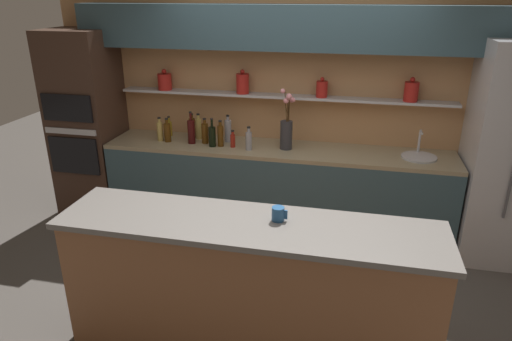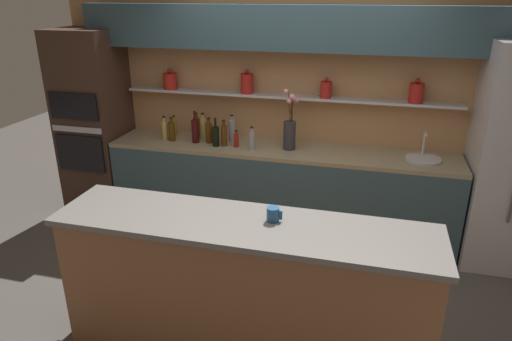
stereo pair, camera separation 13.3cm
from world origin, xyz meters
name	(u,v)px [view 2 (the right image)]	position (x,y,z in m)	size (l,w,h in m)	color
ground_plane	(263,298)	(0.00, 0.00, 0.00)	(12.00, 12.00, 0.00)	#4C4742
back_wall_unit	(300,82)	(0.00, 1.53, 1.55)	(5.20, 0.44, 2.60)	tan
back_counter_unit	(279,189)	(-0.14, 1.24, 0.46)	(3.56, 0.62, 0.92)	#334C56
island_counter	(244,288)	(0.00, -0.57, 0.51)	(2.54, 0.61, 1.02)	#99603D
oven_tower	(94,124)	(-2.27, 1.24, 1.03)	(0.66, 0.64, 2.05)	#3D281E
flower_vase	(290,130)	(-0.04, 1.23, 1.12)	(0.14, 0.16, 0.62)	#2D2D33
sink_fixture	(423,158)	(1.25, 1.25, 0.94)	(0.33, 0.33, 0.25)	#B7B7BC
bottle_spirit_0	(172,131)	(-1.30, 1.19, 1.03)	(0.07, 0.07, 0.26)	#4C2D0C
bottle_wine_1	(216,136)	(-0.79, 1.14, 1.03)	(0.07, 0.07, 0.30)	black
bottle_spirit_2	(197,127)	(-1.10, 1.39, 1.03)	(0.07, 0.07, 0.27)	#4C2D0C
bottle_spirit_3	(252,140)	(-0.40, 1.12, 1.02)	(0.06, 0.06, 0.24)	gray
bottle_sauce_4	(236,140)	(-0.58, 1.17, 1.00)	(0.05, 0.05, 0.18)	maroon
bottle_oil_5	(174,127)	(-1.37, 1.39, 1.01)	(0.06, 0.06, 0.22)	olive
bottle_spirit_6	(203,128)	(-1.01, 1.35, 1.04)	(0.06, 0.06, 0.28)	tan
bottle_spirit_7	(165,130)	(-1.39, 1.20, 1.03)	(0.06, 0.06, 0.26)	tan
bottle_spirit_8	(232,130)	(-0.68, 1.34, 1.04)	(0.07, 0.07, 0.29)	gray
bottle_wine_9	(195,131)	(-1.04, 1.20, 1.05)	(0.08, 0.08, 0.34)	#380C0C
bottle_spirit_10	(209,132)	(-0.90, 1.23, 1.03)	(0.07, 0.07, 0.27)	#4C2D0C
bottle_spirit_11	(224,135)	(-0.71, 1.17, 1.04)	(0.06, 0.06, 0.27)	#4C2D0C
coffee_mug	(273,214)	(0.19, -0.50, 1.07)	(0.10, 0.08, 0.09)	#235184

